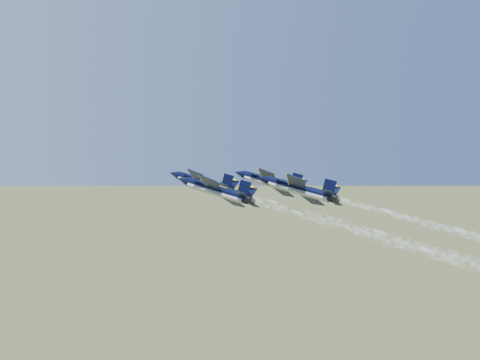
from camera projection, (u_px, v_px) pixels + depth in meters
jet_lead at (202, 183)px, 116.47m from camera, size 12.12×18.71×7.42m
jet_left at (215, 190)px, 102.68m from camera, size 12.12×18.71×7.42m
jet_right at (270, 182)px, 118.36m from camera, size 12.12×18.71×7.42m
jet_slot at (298, 189)px, 104.94m from camera, size 12.12×18.71×7.42m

